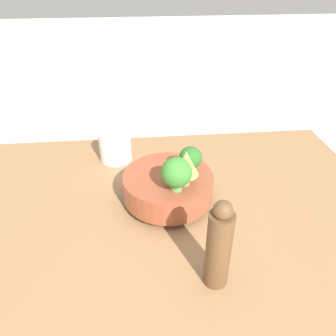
# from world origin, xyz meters

# --- Properties ---
(ground_plane) EXTENTS (6.00, 6.00, 0.00)m
(ground_plane) POSITION_xyz_m (0.00, 0.00, 0.00)
(ground_plane) COLOR beige
(table) EXTENTS (0.99, 0.68, 0.04)m
(table) POSITION_xyz_m (0.00, 0.00, 0.02)
(table) COLOR olive
(table) RESTS_ON ground_plane
(bowl) EXTENTS (0.20, 0.20, 0.07)m
(bowl) POSITION_xyz_m (0.01, -0.02, 0.09)
(bowl) COLOR brown
(bowl) RESTS_ON table
(romanesco_piece_far) EXTENTS (0.06, 0.06, 0.08)m
(romanesco_piece_far) POSITION_xyz_m (-0.02, 0.02, 0.17)
(romanesco_piece_far) COLOR #6BA34C
(romanesco_piece_far) RESTS_ON bowl
(broccoli_floret_back) EXTENTS (0.06, 0.06, 0.08)m
(broccoli_floret_back) POSITION_xyz_m (-0.00, 0.04, 0.16)
(broccoli_floret_back) COLOR #609347
(broccoli_floret_back) RESTS_ON bowl
(broccoli_floret_left) EXTENTS (0.05, 0.05, 0.07)m
(broccoli_floret_left) POSITION_xyz_m (-0.04, -0.01, 0.16)
(broccoli_floret_left) COLOR #609347
(broccoli_floret_left) RESTS_ON bowl
(cup) EXTENTS (0.09, 0.09, 0.08)m
(cup) POSITION_xyz_m (0.14, -0.22, 0.09)
(cup) COLOR silver
(cup) RESTS_ON table
(pepper_mill) EXTENTS (0.04, 0.04, 0.18)m
(pepper_mill) POSITION_xyz_m (-0.05, 0.22, 0.13)
(pepper_mill) COLOR brown
(pepper_mill) RESTS_ON table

